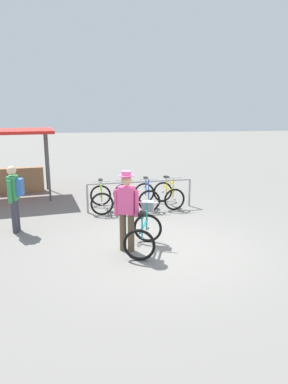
{
  "coord_description": "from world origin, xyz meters",
  "views": [
    {
      "loc": [
        -1.45,
        -6.91,
        2.93
      ],
      "look_at": [
        -0.2,
        1.09,
        1.0
      ],
      "focal_mm": 32.2,
      "sensor_mm": 36.0,
      "label": 1
    }
  ],
  "objects_px": {
    "racked_bike_yellow": "(168,194)",
    "market_stall": "(7,156)",
    "racked_bike_blue": "(147,196)",
    "racked_bike_lime": "(101,198)",
    "racked_bike_white": "(124,197)",
    "pedestrian_with_backpack": "(15,195)",
    "featured_bicycle": "(144,229)",
    "person_with_featured_bike": "(127,208)"
  },
  "relations": [
    {
      "from": "racked_bike_lime",
      "to": "market_stall",
      "type": "bearing_deg",
      "value": 142.89
    },
    {
      "from": "featured_bicycle",
      "to": "racked_bike_yellow",
      "type": "bearing_deg",
      "value": 68.8
    },
    {
      "from": "featured_bicycle",
      "to": "pedestrian_with_backpack",
      "type": "bearing_deg",
      "value": 151.73
    },
    {
      "from": "racked_bike_lime",
      "to": "market_stall",
      "type": "xyz_separation_m",
      "value": [
        -3.11,
        2.35,
        1.03
      ]
    },
    {
      "from": "racked_bike_lime",
      "to": "featured_bicycle",
      "type": "height_order",
      "value": "same"
    },
    {
      "from": "racked_bike_blue",
      "to": "pedestrian_with_backpack",
      "type": "xyz_separation_m",
      "value": [
        -3.52,
        -1.67,
        0.57
      ]
    },
    {
      "from": "racked_bike_yellow",
      "to": "featured_bicycle",
      "type": "xyz_separation_m",
      "value": [
        -1.28,
        -3.31,
        0.08
      ]
    },
    {
      "from": "pedestrian_with_backpack",
      "to": "market_stall",
      "type": "height_order",
      "value": "market_stall"
    },
    {
      "from": "racked_bike_blue",
      "to": "featured_bicycle",
      "type": "bearing_deg",
      "value": -100.2
    },
    {
      "from": "featured_bicycle",
      "to": "market_stall",
      "type": "xyz_separation_m",
      "value": [
        -3.92,
        5.49,
        0.95
      ]
    },
    {
      "from": "racked_bike_white",
      "to": "pedestrian_with_backpack",
      "type": "relative_size",
      "value": 0.7
    },
    {
      "from": "featured_bicycle",
      "to": "pedestrian_with_backpack",
      "type": "height_order",
      "value": "pedestrian_with_backpack"
    },
    {
      "from": "market_stall",
      "to": "person_with_featured_bike",
      "type": "bearing_deg",
      "value": -57.24
    },
    {
      "from": "featured_bicycle",
      "to": "racked_bike_lime",
      "type": "bearing_deg",
      "value": 104.49
    },
    {
      "from": "racked_bike_white",
      "to": "featured_bicycle",
      "type": "distance_m",
      "value": 3.2
    },
    {
      "from": "racked_bike_blue",
      "to": "racked_bike_lime",
      "type": "bearing_deg",
      "value": -175.4
    },
    {
      "from": "racked_bike_blue",
      "to": "racked_bike_white",
      "type": "bearing_deg",
      "value": -175.4
    },
    {
      "from": "racked_bike_blue",
      "to": "racked_bike_yellow",
      "type": "distance_m",
      "value": 0.7
    },
    {
      "from": "racked_bike_lime",
      "to": "racked_bike_white",
      "type": "relative_size",
      "value": 0.96
    },
    {
      "from": "pedestrian_with_backpack",
      "to": "market_stall",
      "type": "bearing_deg",
      "value": 104.16
    },
    {
      "from": "racked_bike_lime",
      "to": "racked_bike_blue",
      "type": "height_order",
      "value": "same"
    },
    {
      "from": "racked_bike_blue",
      "to": "racked_bike_yellow",
      "type": "relative_size",
      "value": 0.93
    },
    {
      "from": "racked_bike_yellow",
      "to": "market_stall",
      "type": "relative_size",
      "value": 0.35
    },
    {
      "from": "racked_bike_yellow",
      "to": "pedestrian_with_backpack",
      "type": "relative_size",
      "value": 0.72
    },
    {
      "from": "racked_bike_yellow",
      "to": "person_with_featured_bike",
      "type": "xyz_separation_m",
      "value": [
        -1.66,
        -3.33,
        0.58
      ]
    },
    {
      "from": "featured_bicycle",
      "to": "pedestrian_with_backpack",
      "type": "xyz_separation_m",
      "value": [
        -2.93,
        1.58,
        0.49
      ]
    },
    {
      "from": "racked_bike_lime",
      "to": "featured_bicycle",
      "type": "distance_m",
      "value": 3.24
    },
    {
      "from": "person_with_featured_bike",
      "to": "racked_bike_yellow",
      "type": "bearing_deg",
      "value": 63.48
    },
    {
      "from": "racked_bike_white",
      "to": "person_with_featured_bike",
      "type": "height_order",
      "value": "person_with_featured_bike"
    },
    {
      "from": "racked_bike_lime",
      "to": "racked_bike_blue",
      "type": "xyz_separation_m",
      "value": [
        1.4,
        0.11,
        0.0
      ]
    },
    {
      "from": "featured_bicycle",
      "to": "person_with_featured_bike",
      "type": "height_order",
      "value": "person_with_featured_bike"
    },
    {
      "from": "racked_bike_yellow",
      "to": "pedestrian_with_backpack",
      "type": "bearing_deg",
      "value": -157.71
    },
    {
      "from": "racked_bike_lime",
      "to": "racked_bike_blue",
      "type": "bearing_deg",
      "value": 4.6
    },
    {
      "from": "racked_bike_white",
      "to": "person_with_featured_bike",
      "type": "xyz_separation_m",
      "value": [
        -0.26,
        -3.21,
        0.58
      ]
    },
    {
      "from": "racked_bike_white",
      "to": "racked_bike_blue",
      "type": "xyz_separation_m",
      "value": [
        0.7,
        0.06,
        0.0
      ]
    },
    {
      "from": "racked_bike_lime",
      "to": "racked_bike_yellow",
      "type": "xyz_separation_m",
      "value": [
        2.09,
        0.17,
        -0.0
      ]
    },
    {
      "from": "racked_bike_lime",
      "to": "racked_bike_white",
      "type": "bearing_deg",
      "value": 4.6
    },
    {
      "from": "racked_bike_yellow",
      "to": "market_stall",
      "type": "distance_m",
      "value": 5.74
    },
    {
      "from": "racked_bike_yellow",
      "to": "market_stall",
      "type": "height_order",
      "value": "market_stall"
    },
    {
      "from": "racked_bike_blue",
      "to": "market_stall",
      "type": "relative_size",
      "value": 0.32
    },
    {
      "from": "racked_bike_white",
      "to": "pedestrian_with_backpack",
      "type": "bearing_deg",
      "value": -150.2
    },
    {
      "from": "racked_bike_white",
      "to": "pedestrian_with_backpack",
      "type": "distance_m",
      "value": 3.3
    }
  ]
}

